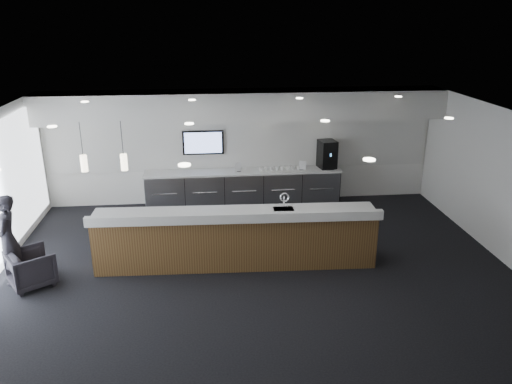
{
  "coord_description": "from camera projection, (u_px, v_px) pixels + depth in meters",
  "views": [
    {
      "loc": [
        -0.91,
        -8.59,
        4.78
      ],
      "look_at": [
        0.1,
        1.3,
        1.2
      ],
      "focal_mm": 35.0,
      "sensor_mm": 36.0,
      "label": 1
    }
  ],
  "objects": [
    {
      "name": "info_sign_right",
      "position": [
        302.0,
        166.0,
        12.85
      ],
      "size": [
        0.18,
        0.06,
        0.24
      ],
      "primitive_type": "cube",
      "rotation": [
        0.0,
        0.0,
        -0.26
      ],
      "color": "white",
      "rests_on": "back_credenza"
    },
    {
      "name": "cup_5",
      "position": [
        272.0,
        169.0,
        12.83
      ],
      "size": [
        0.11,
        0.11,
        0.1
      ],
      "primitive_type": "imported",
      "rotation": [
        0.0,
        0.0,
        3.23
      ],
      "color": "white",
      "rests_on": "back_credenza"
    },
    {
      "name": "service_counter",
      "position": [
        236.0,
        238.0,
        9.89
      ],
      "size": [
        5.6,
        1.12,
        1.49
      ],
      "rotation": [
        0.0,
        0.0,
        -0.04
      ],
      "color": "#492F18",
      "rests_on": "ground"
    },
    {
      "name": "coffee_machine",
      "position": [
        327.0,
        154.0,
        12.97
      ],
      "size": [
        0.48,
        0.58,
        0.73
      ],
      "rotation": [
        0.0,
        0.0,
        0.16
      ],
      "color": "black",
      "rests_on": "back_credenza"
    },
    {
      "name": "cup_4",
      "position": [
        277.0,
        169.0,
        12.84
      ],
      "size": [
        0.14,
        0.14,
        0.1
      ],
      "primitive_type": "imported",
      "rotation": [
        0.0,
        0.0,
        2.58
      ],
      "color": "white",
      "rests_on": "back_credenza"
    },
    {
      "name": "pendant_right",
      "position": [
        91.0,
        154.0,
        9.44
      ],
      "size": [
        0.12,
        0.12,
        0.3
      ],
      "primitive_type": "cylinder",
      "color": "#FFEDC6",
      "rests_on": "ceiling"
    },
    {
      "name": "lounge_guest",
      "position": [
        8.0,
        240.0,
        9.14
      ],
      "size": [
        0.5,
        0.68,
        1.71
      ],
      "primitive_type": "imported",
      "rotation": [
        0.0,
        0.0,
        -1.42
      ],
      "color": "black",
      "rests_on": "ground"
    },
    {
      "name": "cup_3",
      "position": [
        283.0,
        168.0,
        12.85
      ],
      "size": [
        0.13,
        0.13,
        0.1
      ],
      "primitive_type": "imported",
      "rotation": [
        0.0,
        0.0,
        1.94
      ],
      "color": "white",
      "rests_on": "back_credenza"
    },
    {
      "name": "alcove_panel",
      "position": [
        242.0,
        143.0,
        12.92
      ],
      "size": [
        9.8,
        0.06,
        1.4
      ],
      "primitive_type": "cube",
      "color": "silver",
      "rests_on": "back_wall"
    },
    {
      "name": "armchair",
      "position": [
        31.0,
        268.0,
        9.19
      ],
      "size": [
        1.04,
        1.04,
        0.69
      ],
      "primitive_type": "imported",
      "rotation": [
        0.0,
        0.0,
        2.15
      ],
      "color": "black",
      "rests_on": "ground"
    },
    {
      "name": "pendant_left",
      "position": [
        129.0,
        153.0,
        9.51
      ],
      "size": [
        0.12,
        0.12,
        0.3
      ],
      "primitive_type": "cylinder",
      "color": "#FFEDC6",
      "rests_on": "ceiling"
    },
    {
      "name": "cup_1",
      "position": [
        293.0,
        168.0,
        12.88
      ],
      "size": [
        0.14,
        0.14,
        0.1
      ],
      "primitive_type": "imported",
      "rotation": [
        0.0,
        0.0,
        0.65
      ],
      "color": "white",
      "rests_on": "back_credenza"
    },
    {
      "name": "cup_7",
      "position": [
        261.0,
        169.0,
        12.8
      ],
      "size": [
        0.12,
        0.12,
        0.1
      ],
      "primitive_type": "imported",
      "rotation": [
        0.0,
        0.0,
        4.52
      ],
      "color": "white",
      "rests_on": "back_credenza"
    },
    {
      "name": "ceiling_can_lights",
      "position": [
        258.0,
        122.0,
        8.74
      ],
      "size": [
        7.0,
        5.0,
        0.02
      ],
      "primitive_type": null,
      "color": "silver",
      "rests_on": "ceiling"
    },
    {
      "name": "wall_tv",
      "position": [
        203.0,
        143.0,
        12.75
      ],
      "size": [
        1.05,
        0.08,
        0.62
      ],
      "color": "black",
      "rests_on": "back_wall"
    },
    {
      "name": "ground",
      "position": [
        258.0,
        272.0,
        9.75
      ],
      "size": [
        10.0,
        10.0,
        0.0
      ],
      "primitive_type": "plane",
      "color": "black",
      "rests_on": "ground"
    },
    {
      "name": "back_wall",
      "position": [
        242.0,
        146.0,
        12.99
      ],
      "size": [
        10.0,
        0.02,
        3.0
      ],
      "primitive_type": "cube",
      "color": "silver",
      "rests_on": "ground"
    },
    {
      "name": "info_sign_left",
      "position": [
        238.0,
        167.0,
        12.72
      ],
      "size": [
        0.17,
        0.07,
        0.24
      ],
      "primitive_type": "cube",
      "rotation": [
        0.0,
        0.0,
        0.3
      ],
      "color": "white",
      "rests_on": "back_credenza"
    },
    {
      "name": "back_credenza",
      "position": [
        243.0,
        188.0,
        13.0
      ],
      "size": [
        5.06,
        0.66,
        0.95
      ],
      "color": "#989AA0",
      "rests_on": "ground"
    },
    {
      "name": "cup_2",
      "position": [
        288.0,
        168.0,
        12.87
      ],
      "size": [
        0.13,
        0.13,
        0.1
      ],
      "primitive_type": "imported",
      "rotation": [
        0.0,
        0.0,
        1.29
      ],
      "color": "white",
      "rests_on": "back_credenza"
    },
    {
      "name": "ceiling",
      "position": [
        258.0,
        120.0,
        8.73
      ],
      "size": [
        10.0,
        8.0,
        0.02
      ],
      "primitive_type": "cube",
      "color": "black",
      "rests_on": "back_wall"
    },
    {
      "name": "cup_6",
      "position": [
        266.0,
        169.0,
        12.81
      ],
      "size": [
        0.14,
        0.14,
        0.1
      ],
      "primitive_type": "imported",
      "rotation": [
        0.0,
        0.0,
        3.87
      ],
      "color": "white",
      "rests_on": "back_credenza"
    },
    {
      "name": "soffit_bulkhead",
      "position": [
        243.0,
        105.0,
        12.17
      ],
      "size": [
        10.0,
        0.9,
        0.7
      ],
      "primitive_type": "cube",
      "color": "silver",
      "rests_on": "back_wall"
    },
    {
      "name": "cup_0",
      "position": [
        299.0,
        168.0,
        12.89
      ],
      "size": [
        0.1,
        0.1,
        0.1
      ],
      "primitive_type": "imported",
      "color": "white",
      "rests_on": "back_credenza"
    }
  ]
}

